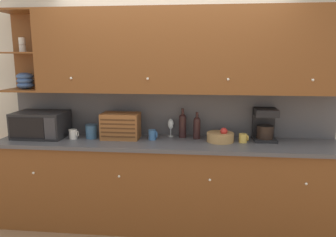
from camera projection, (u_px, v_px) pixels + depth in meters
The scene contains 16 objects.
ground_plane at pixel (170, 212), 3.91m from camera, with size 24.00×24.00×0.00m, color #896647.
wall_back at pixel (170, 105), 3.70m from camera, with size 6.00×0.06×2.60m.
counter_unit at pixel (167, 184), 3.54m from camera, with size 3.62×0.62×0.96m.
backsplash_panel at pixel (170, 113), 3.68m from camera, with size 3.60×0.01×0.51m.
upper_cabinets at pixel (185, 51), 3.36m from camera, with size 3.60×0.39×0.86m.
microwave at pixel (41, 124), 3.60m from camera, with size 0.55×0.40×0.28m.
mug_blue_second at pixel (73, 134), 3.55m from camera, with size 0.10×0.09×0.10m.
storage_canister at pixel (91, 131), 3.56m from camera, with size 0.13×0.13×0.15m.
bread_box at pixel (121, 126), 3.54m from camera, with size 0.40×0.26×0.28m.
mug at pixel (153, 135), 3.50m from camera, with size 0.09×0.08×0.11m.
wine_glass at pixel (171, 125), 3.63m from camera, with size 0.06×0.06×0.20m.
wine_bottle at pixel (183, 124), 3.59m from camera, with size 0.08×0.08×0.32m.
second_wine_bottle at pixel (197, 127), 3.53m from camera, with size 0.08×0.08×0.29m.
fruit_basket at pixel (220, 137), 3.43m from camera, with size 0.28×0.28×0.15m.
mug_patterned_third at pixel (243, 138), 3.39m from camera, with size 0.10×0.08×0.09m.
coffee_maker at pixel (265, 124), 3.47m from camera, with size 0.23×0.26×0.34m.
Camera 1 is at (0.37, -3.62, 1.84)m, focal length 35.00 mm.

